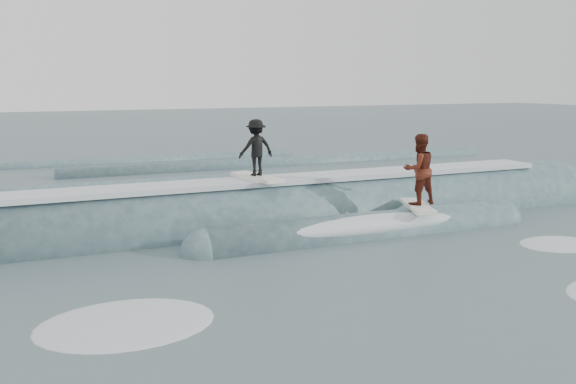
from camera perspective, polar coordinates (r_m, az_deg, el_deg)
name	(u,v)px	position (r m, az deg, el deg)	size (l,w,h in m)	color
ground	(397,288)	(13.00, 9.66, -8.45)	(160.00, 160.00, 0.00)	#394C53
breaking_wave	(285,225)	(18.15, -0.26, -2.91)	(23.60, 4.06, 2.56)	#36505C
surfer_black	(256,151)	(17.77, -2.86, 3.69)	(1.05, 2.07, 1.66)	white
surfer_red	(419,172)	(17.76, 11.54, 1.74)	(1.23, 2.06, 2.03)	white
whitewater	(495,293)	(13.19, 17.89, -8.52)	(13.56, 5.63, 0.10)	white
far_swells	(161,173)	(28.86, -11.25, 1.64)	(35.19, 8.65, 0.80)	#36505C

